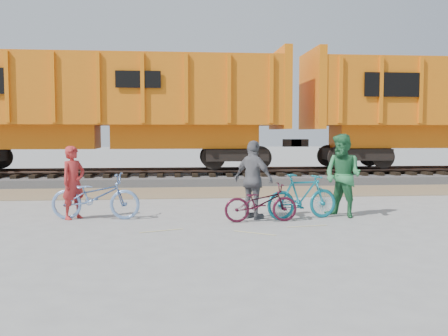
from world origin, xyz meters
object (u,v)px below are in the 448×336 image
(hopper_car_center, at_px, (105,105))
(person_solo, at_px, (73,183))
(bicycle_maroon, at_px, (261,203))
(bicycle_teal, at_px, (302,196))
(bicycle_blue, at_px, (96,196))
(person_woman, at_px, (254,180))
(person_man, at_px, (343,176))

(hopper_car_center, height_order, person_solo, hopper_car_center)
(bicycle_maroon, bearing_deg, bicycle_teal, -77.86)
(bicycle_blue, relative_size, person_woman, 1.12)
(person_man, bearing_deg, person_woman, -125.36)
(bicycle_teal, relative_size, person_solo, 1.04)
(bicycle_teal, height_order, person_man, person_man)
(person_solo, bearing_deg, hopper_car_center, 43.07)
(hopper_car_center, relative_size, person_solo, 8.49)
(bicycle_teal, height_order, person_solo, person_solo)
(bicycle_blue, xyz_separation_m, bicycle_maroon, (3.64, -0.69, -0.10))
(person_man, distance_m, person_woman, 2.09)
(bicycle_blue, xyz_separation_m, person_woman, (3.54, -0.29, 0.37))
(bicycle_maroon, height_order, person_man, person_man)
(person_man, height_order, person_woman, person_man)
(bicycle_maroon, xyz_separation_m, person_man, (1.99, 0.46, 0.54))
(bicycle_maroon, relative_size, person_man, 0.83)
(bicycle_teal, height_order, bicycle_maroon, bicycle_teal)
(bicycle_teal, xyz_separation_m, person_man, (1.00, 0.20, 0.44))
(person_solo, bearing_deg, person_man, -52.90)
(hopper_car_center, bearing_deg, bicycle_teal, -57.58)
(bicycle_blue, distance_m, person_woman, 3.57)
(bicycle_blue, bearing_deg, person_man, -86.52)
(person_woman, bearing_deg, bicycle_teal, -139.65)
(hopper_car_center, height_order, person_woman, hopper_car_center)
(person_woman, bearing_deg, person_solo, 42.31)
(hopper_car_center, distance_m, person_man, 10.94)
(bicycle_blue, xyz_separation_m, person_man, (5.62, -0.23, 0.44))
(person_solo, height_order, person_woman, person_woman)
(hopper_car_center, bearing_deg, person_solo, -87.09)
(bicycle_teal, bearing_deg, person_man, -91.78)
(bicycle_maroon, height_order, person_solo, person_solo)
(hopper_car_center, xyz_separation_m, bicycle_blue, (0.92, -8.30, -2.49))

